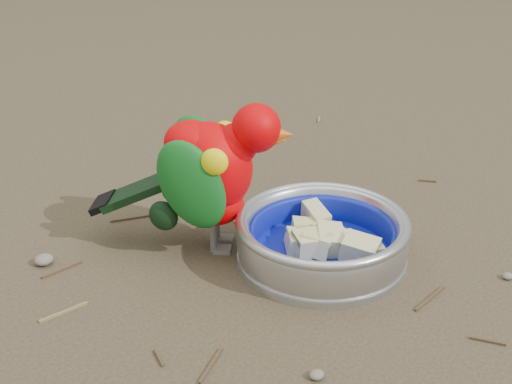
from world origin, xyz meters
TOP-DOWN VIEW (x-y plane):
  - ground at (0.00, 0.00)m, footprint 60.00×60.00m
  - food_bowl at (0.07, 0.03)m, footprint 0.21×0.21m
  - bowl_wall at (0.07, 0.03)m, footprint 0.21×0.21m
  - fruit_wedges at (0.07, 0.03)m, footprint 0.13×0.13m
  - lory_parrot at (-0.02, 0.15)m, footprint 0.24×0.24m
  - ground_debris at (0.04, 0.09)m, footprint 0.90×0.80m

SIDE VIEW (x-z plane):
  - ground at x=0.00m, z-range 0.00..0.00m
  - ground_debris at x=0.04m, z-range 0.00..0.01m
  - food_bowl at x=0.07m, z-range 0.00..0.02m
  - fruit_wedges at x=0.07m, z-range 0.02..0.05m
  - bowl_wall at x=0.07m, z-range 0.02..0.06m
  - lory_parrot at x=-0.02m, z-range 0.00..0.19m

